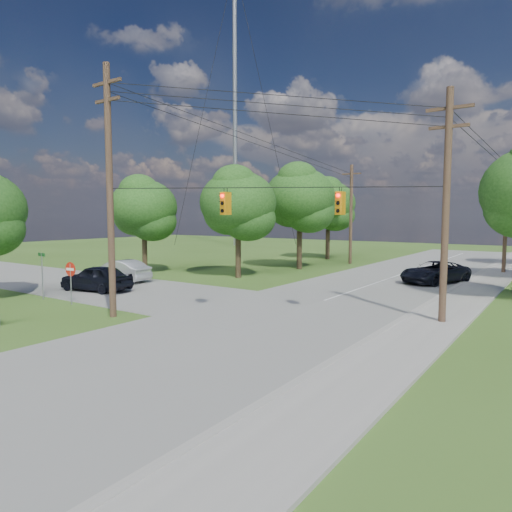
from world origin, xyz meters
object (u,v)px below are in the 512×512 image
Objects in this scene: pole_sw at (110,188)px; do_not_enter_sign at (71,274)px; pole_ne at (446,203)px; pole_north_w at (351,213)px; car_cross_silver at (120,271)px; car_cross_dark at (96,278)px; car_main_north at (435,272)px; pole_north_e at (506,213)px.

pole_sw is 5.06× the size of do_not_enter_sign.
pole_ne is at bearing 29.38° from pole_sw.
pole_north_w is 23.96m from car_cross_silver.
car_main_north is at bearing 124.31° from car_cross_dark.
pole_north_w is at bearing 152.44° from car_cross_silver.
pole_north_w is at bearing 122.29° from pole_ne.
pole_sw is 23.43m from car_main_north.
pole_ne is 2.11× the size of car_cross_dark.
do_not_enter_sign is at bearing -158.59° from pole_ne.
car_cross_dark is 4.11m from car_cross_silver.
pole_north_w reaches higher than car_main_north.
do_not_enter_sign is at bearing 172.20° from pole_sw.
pole_north_w is at bearing 161.29° from car_main_north.
pole_north_w is 4.22× the size of do_not_enter_sign.
pole_north_e reaches higher than car_main_north.
do_not_enter_sign is at bearing 28.50° from car_cross_silver.
pole_sw is at bearing -93.88° from car_main_north.
car_cross_dark is at bearing -129.03° from pole_north_e.
car_cross_silver is at bearing 139.96° from pole_sw.
car_cross_dark reaches higher than car_main_north.
car_cross_dark is 23.65m from car_main_north.
pole_north_e is 4.22× the size of do_not_enter_sign.
pole_sw reaches higher than pole_north_w.
car_cross_dark reaches higher than car_cross_silver.
pole_north_e is 34.23m from do_not_enter_sign.
pole_north_e is 1.00× the size of pole_north_w.
pole_north_e is at bearing 52.42° from do_not_enter_sign.
pole_north_w is at bearing 90.77° from pole_sw.
car_main_north is (-3.40, -9.17, -4.32)m from pole_north_e.
pole_sw is 9.83m from car_cross_dark.
do_not_enter_sign is at bearing -97.78° from pole_north_w.
pole_ne is 1.87× the size of car_main_north.
pole_ne is at bearing -52.74° from car_main_north.
pole_sw is 1.14× the size of pole_ne.
pole_north_e reaches higher than car_cross_dark.
pole_ne reaches higher than pole_north_w.
car_main_north is (-3.40, 12.83, -4.66)m from pole_ne.
pole_north_e is at bearing 92.08° from car_main_north.
pole_sw is 1.20× the size of pole_north_e.
car_cross_dark is at bearing -104.77° from pole_north_w.
pole_north_e is at bearing 0.00° from pole_north_w.
pole_ne is 23.17m from car_cross_silver.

